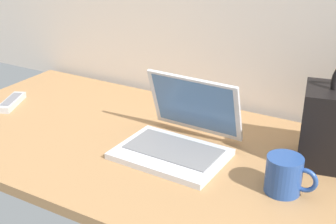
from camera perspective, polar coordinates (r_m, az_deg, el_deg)
name	(u,v)px	position (r m, az deg, el deg)	size (l,w,h in m)	color
desk	(159,150)	(1.37, -1.16, -4.91)	(1.60, 0.76, 0.03)	#A87A4C
laptop	(179,136)	(1.32, 1.44, -3.14)	(0.32, 0.30, 0.21)	silver
coffee_mug	(285,175)	(1.16, 14.71, -7.74)	(0.13, 0.09, 0.10)	#26478C
remote_control_near	(214,119)	(1.51, 5.84, -0.89)	(0.10, 0.17, 0.02)	#B7B7B7
remote_control_far	(12,102)	(1.74, -19.34, 1.22)	(0.11, 0.16, 0.02)	#B7B7B7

